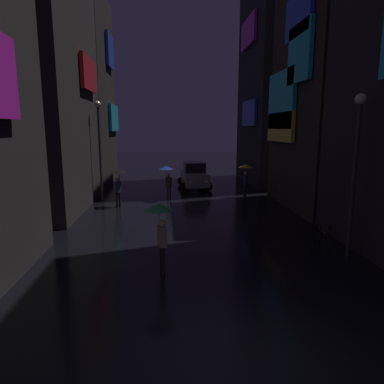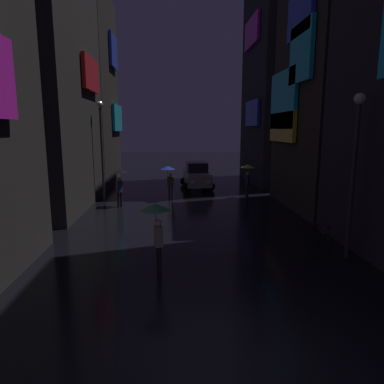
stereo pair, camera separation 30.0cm
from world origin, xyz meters
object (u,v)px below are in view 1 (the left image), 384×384
(pedestrian_foreground_right_blue, at_px, (167,173))
(streetlamp_right_near, at_px, (356,157))
(pedestrian_midstreet_left_black, at_px, (119,177))
(pedestrian_midstreet_centre_yellow, at_px, (246,172))
(car_distant, at_px, (194,176))
(streetlamp_left_far, at_px, (99,140))
(pedestrian_foreground_left_green, at_px, (160,219))
(bicycle_parked_at_storefront, at_px, (324,237))

(pedestrian_foreground_right_blue, xyz_separation_m, streetlamp_right_near, (6.10, -9.85, 1.73))
(pedestrian_midstreet_left_black, bearing_deg, pedestrian_midstreet_centre_yellow, 15.20)
(pedestrian_foreground_right_blue, relative_size, streetlamp_right_near, 0.39)
(car_distant, relative_size, streetlamp_left_far, 0.72)
(pedestrian_foreground_left_green, relative_size, pedestrian_midstreet_centre_yellow, 1.00)
(streetlamp_left_far, relative_size, streetlamp_right_near, 1.08)
(pedestrian_midstreet_left_black, relative_size, pedestrian_midstreet_centre_yellow, 1.00)
(car_distant, height_order, streetlamp_left_far, streetlamp_left_far)
(pedestrian_midstreet_centre_yellow, xyz_separation_m, streetlamp_right_near, (1.15, -10.34, 1.73))
(pedestrian_foreground_right_blue, height_order, streetlamp_left_far, streetlamp_left_far)
(bicycle_parked_at_storefront, bearing_deg, streetlamp_left_far, 137.64)
(pedestrian_midstreet_left_black, xyz_separation_m, streetlamp_right_near, (8.77, -8.27, 1.73))
(pedestrian_midstreet_left_black, distance_m, streetlamp_right_near, 12.18)
(streetlamp_right_near, bearing_deg, bicycle_parked_at_storefront, 112.05)
(pedestrian_foreground_right_blue, xyz_separation_m, pedestrian_midstreet_centre_yellow, (4.95, 0.49, 0.00))
(streetlamp_left_far, bearing_deg, pedestrian_midstreet_centre_yellow, 3.87)
(pedestrian_foreground_right_blue, distance_m, pedestrian_midstreet_left_black, 3.10)
(pedestrian_foreground_right_blue, height_order, pedestrian_midstreet_left_black, same)
(pedestrian_foreground_right_blue, height_order, pedestrian_foreground_left_green, same)
(car_distant, xyz_separation_m, streetlamp_right_near, (4.07, -14.17, 2.47))
(pedestrian_foreground_left_green, height_order, bicycle_parked_at_storefront, pedestrian_foreground_left_green)
(streetlamp_left_far, bearing_deg, car_distant, 36.73)
(bicycle_parked_at_storefront, xyz_separation_m, streetlamp_left_far, (-9.60, 8.75, 3.26))
(pedestrian_foreground_right_blue, bearing_deg, streetlamp_right_near, -58.21)
(pedestrian_foreground_right_blue, bearing_deg, streetlamp_left_far, -178.46)
(pedestrian_foreground_left_green, distance_m, car_distant, 15.15)
(bicycle_parked_at_storefront, bearing_deg, streetlamp_right_near, -67.95)
(streetlamp_left_far, distance_m, streetlamp_right_near, 13.96)
(pedestrian_foreground_right_blue, relative_size, pedestrian_midstreet_centre_yellow, 1.00)
(pedestrian_midstreet_left_black, distance_m, streetlamp_left_far, 2.76)
(pedestrian_midstreet_centre_yellow, distance_m, car_distant, 4.87)
(bicycle_parked_at_storefront, relative_size, streetlamp_right_near, 0.33)
(car_distant, distance_m, streetlamp_right_near, 14.95)
(pedestrian_foreground_left_green, distance_m, bicycle_parked_at_storefront, 6.39)
(pedestrian_foreground_right_blue, distance_m, streetlamp_right_near, 11.72)
(pedestrian_midstreet_centre_yellow, height_order, bicycle_parked_at_storefront, pedestrian_midstreet_centre_yellow)
(pedestrian_foreground_left_green, height_order, car_distant, pedestrian_foreground_left_green)
(pedestrian_foreground_left_green, relative_size, bicycle_parked_at_storefront, 1.17)
(pedestrian_foreground_right_blue, bearing_deg, car_distant, 64.80)
(bicycle_parked_at_storefront, bearing_deg, pedestrian_foreground_left_green, -163.49)
(bicycle_parked_at_storefront, xyz_separation_m, streetlamp_right_near, (0.40, -0.99, 3.01))
(streetlamp_right_near, bearing_deg, pedestrian_midstreet_centre_yellow, 96.36)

